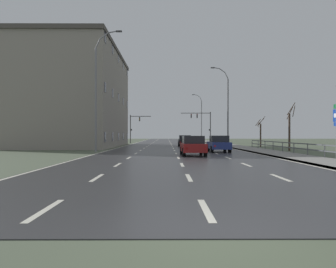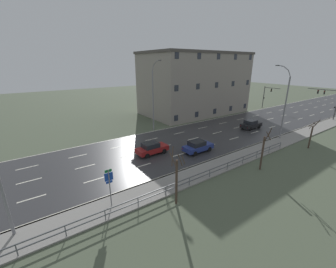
{
  "view_description": "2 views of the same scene",
  "coord_description": "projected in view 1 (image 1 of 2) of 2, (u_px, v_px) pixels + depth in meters",
  "views": [
    {
      "loc": [
        -0.87,
        -5.23,
        1.66
      ],
      "look_at": [
        -0.45,
        67.26,
        1.79
      ],
      "focal_mm": 35.49,
      "sensor_mm": 36.0,
      "label": 1
    },
    {
      "loc": [
        23.04,
        8.1,
        11.13
      ],
      "look_at": [
        0.0,
        24.25,
        1.72
      ],
      "focal_mm": 22.67,
      "sensor_mm": 36.0,
      "label": 2
    }
  ],
  "objects": [
    {
      "name": "street_lamp_distant",
      "position": [
        201.0,
        118.0,
        79.29
      ],
      "size": [
        2.35,
        0.24,
        11.32
      ],
      "color": "slate",
      "rests_on": "ground"
    },
    {
      "name": "brick_building",
      "position": [
        71.0,
        99.0,
        46.92
      ],
      "size": [
        13.73,
        23.56,
        13.48
      ],
      "color": "gray",
      "rests_on": "ground"
    },
    {
      "name": "street_lamp_midground",
      "position": [
        227.0,
        108.0,
        45.35
      ],
      "size": [
        2.45,
        0.24,
        10.92
      ],
      "color": "slate",
      "rests_on": "ground"
    },
    {
      "name": "street_lamp_left_bank",
      "position": [
        97.0,
        92.0,
        31.69
      ],
      "size": [
        2.6,
        0.24,
        11.65
      ],
      "color": "slate",
      "rests_on": "ground"
    },
    {
      "name": "road_asphalt_strip",
      "position": [
        170.0,
        143.0,
        65.23
      ],
      "size": [
        14.0,
        120.0,
        0.03
      ],
      "color": "#303033",
      "rests_on": "ground"
    },
    {
      "name": "bare_tree_mid",
      "position": [
        290.0,
        130.0,
        33.78
      ],
      "size": [
        0.79,
        1.18,
        4.96
      ],
      "color": "#423328",
      "rests_on": "ground"
    },
    {
      "name": "sidewalk_right",
      "position": [
        213.0,
        143.0,
        65.28
      ],
      "size": [
        3.0,
        120.0,
        0.12
      ],
      "color": "gray",
      "rests_on": "ground"
    },
    {
      "name": "guardrail",
      "position": [
        308.0,
        147.0,
        25.09
      ],
      "size": [
        0.07,
        32.44,
        1.0
      ],
      "color": "#515459",
      "rests_on": "ground"
    },
    {
      "name": "car_near_left",
      "position": [
        193.0,
        146.0,
        26.08
      ],
      "size": [
        1.92,
        4.14,
        1.57
      ],
      "rotation": [
        0.0,
        0.0,
        0.02
      ],
      "color": "maroon",
      "rests_on": "ground"
    },
    {
      "name": "traffic_signal_left",
      "position": [
        134.0,
        125.0,
        65.27
      ],
      "size": [
        4.11,
        0.36,
        5.52
      ],
      "color": "#38383A",
      "rests_on": "ground"
    },
    {
      "name": "bare_tree_far",
      "position": [
        260.0,
        133.0,
        44.92
      ],
      "size": [
        1.33,
        0.82,
        4.19
      ],
      "color": "#423328",
      "rests_on": "ground"
    },
    {
      "name": "ground_plane",
      "position": [
        171.0,
        145.0,
        53.23
      ],
      "size": [
        160.0,
        160.0,
        0.12
      ],
      "color": "#4C5642"
    },
    {
      "name": "traffic_signal_right",
      "position": [
        203.0,
        121.0,
        65.55
      ],
      "size": [
        5.94,
        0.36,
        6.17
      ],
      "color": "#38383A",
      "rests_on": "ground"
    },
    {
      "name": "car_near_right",
      "position": [
        219.0,
        144.0,
        31.38
      ],
      "size": [
        1.84,
        4.1,
        1.57
      ],
      "rotation": [
        0.0,
        0.0,
        0.0
      ],
      "color": "navy",
      "rests_on": "ground"
    },
    {
      "name": "car_far_right",
      "position": [
        185.0,
        141.0,
        46.37
      ],
      "size": [
        1.88,
        4.12,
        1.57
      ],
      "rotation": [
        0.0,
        0.0,
        -0.01
      ],
      "color": "black",
      "rests_on": "ground"
    }
  ]
}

